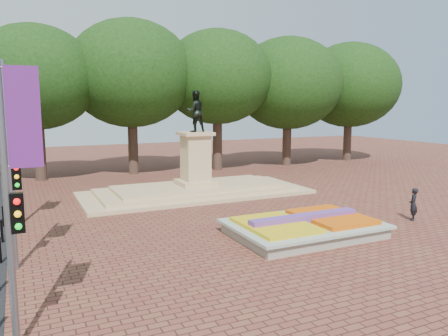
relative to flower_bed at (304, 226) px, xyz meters
The scene contains 6 objects.
ground 2.28m from the flower_bed, 117.19° to the left, with size 90.00×90.00×0.00m, color brown.
flower_bed is the anchor object (origin of this frame).
monument 10.07m from the flower_bed, 95.87° to the left, with size 14.00×6.00×6.40m.
tree_row_back 21.01m from the flower_bed, 86.26° to the left, with size 44.80×8.80×10.43m.
banner_poles 11.66m from the flower_bed, behind, with size 0.88×11.17×7.00m.
pedestrian 6.20m from the flower_bed, ahead, with size 0.58×0.38×1.59m, color black.
Camera 1 is at (-9.91, -16.94, 5.58)m, focal length 35.00 mm.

